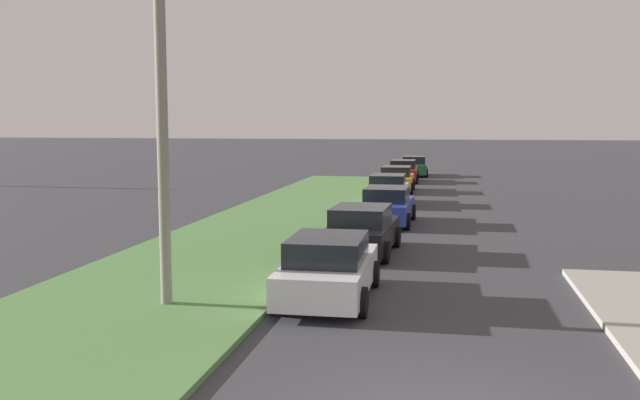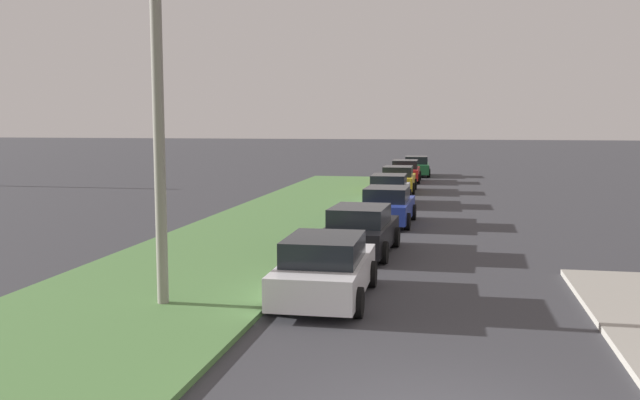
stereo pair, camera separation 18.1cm
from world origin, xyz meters
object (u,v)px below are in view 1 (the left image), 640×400
at_px(parked_car_blue, 387,206).
at_px(parked_car_red, 403,171).
at_px(parked_car_black, 362,231).
at_px(parked_car_green, 414,166).
at_px(streetlight, 178,102).
at_px(parked_car_white, 328,269).
at_px(parked_car_silver, 388,190).
at_px(parked_car_yellow, 396,179).

xyz_separation_m(parked_car_blue, parked_car_red, (19.33, 0.66, 0.00)).
relative_size(parked_car_black, parked_car_red, 1.01).
bearing_deg(parked_car_green, parked_car_red, 171.96).
bearing_deg(streetlight, parked_car_blue, -13.57).
relative_size(parked_car_blue, parked_car_green, 0.99).
xyz_separation_m(parked_car_red, streetlight, (-32.55, 2.53, 3.67)).
bearing_deg(parked_car_blue, parked_car_white, 179.94).
xyz_separation_m(parked_car_white, parked_car_black, (5.56, -0.05, 0.00)).
relative_size(parked_car_black, parked_car_silver, 1.01).
distance_m(parked_car_white, parked_car_black, 5.56).
relative_size(parked_car_green, streetlight, 0.59).
bearing_deg(parked_car_green, parked_car_blue, 177.16).
bearing_deg(streetlight, parked_car_silver, -7.70).
xyz_separation_m(parked_car_blue, parked_car_green, (24.59, 0.23, 0.00)).
xyz_separation_m(parked_car_blue, parked_car_silver, (6.43, 0.53, 0.00)).
bearing_deg(parked_car_black, parked_car_white, -178.08).
height_order(parked_car_white, parked_car_yellow, same).
height_order(parked_car_silver, parked_car_yellow, same).
distance_m(parked_car_blue, parked_car_silver, 6.45).
relative_size(parked_car_white, parked_car_blue, 1.00).
height_order(parked_car_yellow, parked_car_green, same).
height_order(parked_car_red, streetlight, streetlight).
distance_m(parked_car_silver, parked_car_yellow, 6.32).
relative_size(parked_car_silver, parked_car_red, 1.00).
distance_m(parked_car_white, parked_car_silver, 18.28).
xyz_separation_m(parked_car_white, parked_car_blue, (11.85, -0.26, 0.00)).
height_order(parked_car_silver, parked_car_green, same).
height_order(parked_car_yellow, streetlight, streetlight).
bearing_deg(parked_car_silver, streetlight, 171.51).
height_order(parked_car_black, parked_car_red, same).
bearing_deg(parked_car_green, streetlight, 172.15).
xyz_separation_m(parked_car_silver, parked_car_red, (12.90, 0.13, 0.00)).
distance_m(parked_car_blue, parked_car_green, 24.59).
relative_size(parked_car_blue, streetlight, 0.58).
bearing_deg(parked_car_black, parked_car_blue, 0.48).
distance_m(parked_car_silver, parked_car_red, 12.90).
bearing_deg(parked_car_blue, parked_car_black, 179.27).
bearing_deg(parked_car_black, parked_car_green, 2.44).
xyz_separation_m(parked_car_white, parked_car_green, (36.44, -0.03, 0.00)).
distance_m(parked_car_red, streetlight, 32.86).
bearing_deg(parked_car_yellow, streetlight, 173.47).
height_order(parked_car_white, parked_car_silver, same).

